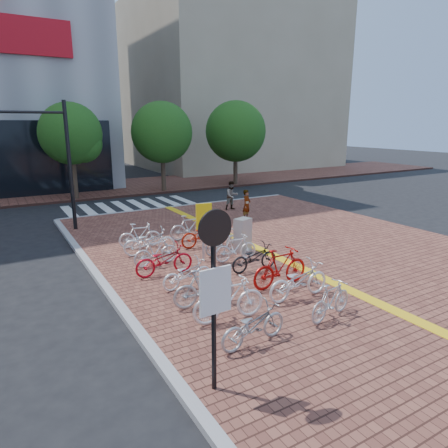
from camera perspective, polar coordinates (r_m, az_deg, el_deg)
ground at (r=12.13m, az=5.26°, el=-9.34°), size 120.00×120.00×0.00m
kerb_north at (r=23.55m, az=-5.79°, el=2.51°), size 14.00×0.25×0.15m
far_sidewalk at (r=31.07m, az=-17.88°, el=4.75°), size 70.00×8.00×0.15m
building_beige at (r=47.96m, az=0.61°, el=19.24°), size 20.00×18.00×18.00m
crosswalk at (r=24.53m, az=-13.06°, el=2.52°), size 7.50×4.00×0.01m
street_trees at (r=28.88m, az=-6.85°, el=12.69°), size 16.20×4.60×6.35m
bike_0 at (r=8.91m, az=4.23°, el=-14.20°), size 1.78×0.76×0.91m
bike_1 at (r=9.78m, az=0.70°, el=-10.73°), size 1.91×0.75×1.12m
bike_2 at (r=10.58m, az=-2.82°, el=-9.00°), size 1.76×0.66×1.03m
bike_3 at (r=11.79m, az=-5.30°, el=-7.05°), size 1.63×0.68×0.84m
bike_4 at (r=12.78m, az=-8.55°, el=-5.09°), size 1.90×0.75×0.98m
bike_5 at (r=13.68m, az=-9.72°, el=-3.87°), size 1.64×0.60×0.96m
bike_6 at (r=14.78m, az=-10.62°, el=-2.50°), size 1.96×0.96×0.99m
bike_7 at (r=15.70m, az=-11.92°, el=-1.60°), size 1.67×0.77×0.97m
bike_8 at (r=10.28m, az=15.05°, el=-10.49°), size 1.63×0.75×0.94m
bike_9 at (r=11.18m, az=10.60°, el=-7.95°), size 1.96×0.71×1.03m
bike_10 at (r=11.86m, az=8.05°, el=-6.15°), size 1.96×0.60×1.17m
bike_11 at (r=13.04m, az=4.36°, el=-4.79°), size 1.70×0.60×0.89m
bike_12 at (r=13.88m, az=1.68°, el=-3.42°), size 1.62×0.61×0.95m
bike_13 at (r=14.65m, az=-0.22°, el=-2.40°), size 1.69×0.75×0.98m
bike_14 at (r=15.52m, az=-2.93°, el=-1.45°), size 1.91×0.71×0.99m
bike_15 at (r=16.46m, az=-4.85°, el=-0.47°), size 1.77×0.65×1.04m
pedestrian_a at (r=19.81m, az=3.26°, el=2.76°), size 0.65×0.58×1.50m
pedestrian_b at (r=22.06m, az=1.13°, el=4.07°), size 0.77×0.60×1.58m
utility_box at (r=14.83m, az=2.69°, el=-1.61°), size 0.69×0.59×1.28m
yellow_sign at (r=13.60m, az=-2.94°, el=0.35°), size 0.56×0.17×2.06m
notice_sign at (r=6.79m, az=-1.35°, el=-8.10°), size 0.62×0.15×3.35m
traffic_light_pole at (r=18.70m, az=-25.43°, el=10.45°), size 3.02×1.17×5.63m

